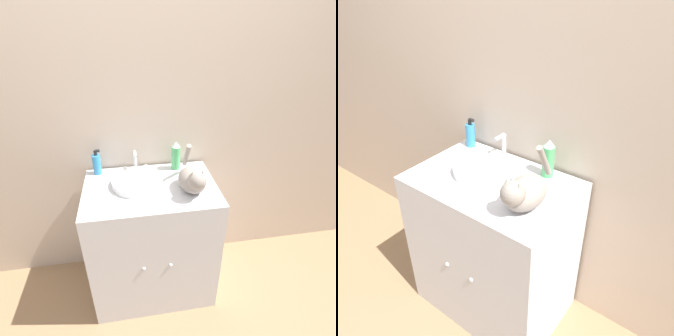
% 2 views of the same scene
% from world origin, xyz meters
% --- Properties ---
extents(ground_plane, '(8.00, 8.00, 0.00)m').
position_xyz_m(ground_plane, '(0.00, 0.00, 0.00)').
color(ground_plane, '#997551').
extents(wall_back, '(6.00, 0.05, 2.50)m').
position_xyz_m(wall_back, '(0.00, 0.59, 1.25)').
color(wall_back, '#C6B29E').
rests_on(wall_back, ground_plane).
extents(vanity_cabinet, '(0.82, 0.56, 0.89)m').
position_xyz_m(vanity_cabinet, '(0.00, 0.27, 0.44)').
color(vanity_cabinet, silver).
rests_on(vanity_cabinet, ground_plane).
extents(sink_basin, '(0.31, 0.31, 0.04)m').
position_xyz_m(sink_basin, '(-0.08, 0.31, 0.91)').
color(sink_basin, white).
rests_on(sink_basin, vanity_cabinet).
extents(faucet, '(0.17, 0.09, 0.16)m').
position_xyz_m(faucet, '(-0.08, 0.47, 0.95)').
color(faucet, silver).
rests_on(faucet, vanity_cabinet).
extents(cat, '(0.17, 0.36, 0.25)m').
position_xyz_m(cat, '(0.24, 0.19, 0.97)').
color(cat, gray).
rests_on(cat, vanity_cabinet).
extents(soap_bottle, '(0.06, 0.05, 0.17)m').
position_xyz_m(soap_bottle, '(-0.33, 0.48, 0.96)').
color(soap_bottle, '#338CCC').
rests_on(soap_bottle, vanity_cabinet).
extents(spray_bottle, '(0.06, 0.06, 0.20)m').
position_xyz_m(spray_bottle, '(0.20, 0.47, 0.98)').
color(spray_bottle, '#4CB266').
rests_on(spray_bottle, vanity_cabinet).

